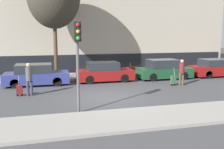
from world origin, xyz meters
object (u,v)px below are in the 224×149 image
parked_car_1 (104,72)px  pedestrian_right (182,71)px  pedestrian_left (29,77)px  trolley_right (173,80)px  parked_car_2 (164,70)px  parked_car_3 (217,68)px  parked_car_0 (36,75)px  parked_bicycle (132,69)px  traffic_light (78,49)px  trolley_left (19,90)px

parked_car_1 → pedestrian_right: pedestrian_right is taller
pedestrian_left → trolley_right: pedestrian_left is taller
parked_car_1 → parked_car_2: (4.62, -0.17, 0.03)m
pedestrian_right → parked_car_3: bearing=37.6°
parked_car_3 → trolley_right: parked_car_3 is taller
parked_car_2 → parked_car_0: bearing=179.9°
pedestrian_right → parked_bicycle: 5.13m
trolley_right → pedestrian_left: bearing=-176.8°
parked_car_1 → trolley_right: parked_car_1 is taller
parked_car_3 → traffic_light: 14.00m
parked_car_0 → pedestrian_left: (-0.23, -3.02, 0.39)m
pedestrian_right → trolley_left: bearing=-169.6°
trolley_left → parked_car_2: bearing=16.1°
parked_bicycle → trolley_left: bearing=-148.5°
pedestrian_left → traffic_light: traffic_light is taller
pedestrian_left → parked_bicycle: size_ratio=1.04×
parked_car_1 → parked_car_0: bearing=-178.2°
pedestrian_left → trolley_left: 0.88m
pedestrian_left → pedestrian_right: (9.61, 0.43, -0.06)m
parked_car_0 → parked_car_1: 4.74m
parked_car_3 → pedestrian_left: (-14.27, -3.03, 0.40)m
trolley_left → pedestrian_right: (10.16, 0.35, 0.63)m
parked_car_1 → parked_bicycle: (2.87, 2.05, -0.16)m
trolley_right → parked_car_3: bearing=25.9°
traffic_light → parked_car_1: bearing=68.9°
parked_car_1 → pedestrian_right: size_ratio=2.31×
pedestrian_left → trolley_right: 9.11m
parked_car_2 → pedestrian_right: pedestrian_right is taller
parked_bicycle → traffic_light: bearing=-121.6°
traffic_light → parked_bicycle: 10.88m
parked_car_3 → parked_bicycle: 6.80m
parked_car_1 → trolley_left: size_ratio=3.49×
parked_car_3 → trolley_right: bearing=-154.1°
parked_car_0 → parked_car_2: (9.36, -0.02, 0.03)m
trolley_left → parked_bicycle: size_ratio=0.65×
parked_car_2 → pedestrian_left: (-9.59, -3.00, 0.36)m
parked_car_3 → traffic_light: bearing=-150.2°
trolley_left → trolley_right: bearing=2.6°
parked_car_2 → parked_car_3: 4.69m
parked_car_0 → parked_car_2: 9.36m
parked_car_2 → traffic_light: bearing=-136.9°
parked_car_1 → parked_car_3: (9.31, -0.14, 0.00)m
parked_bicycle → parked_car_1: bearing=-144.5°
parked_bicycle → parked_car_0: bearing=-163.9°
trolley_left → traffic_light: (2.81, -3.92, 2.41)m
pedestrian_left → trolley_right: bearing=11.1°
parked_car_2 → parked_bicycle: 2.83m
trolley_right → traffic_light: traffic_light is taller
pedestrian_right → parked_car_0: bearing=173.0°
parked_car_0 → traffic_light: 7.46m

